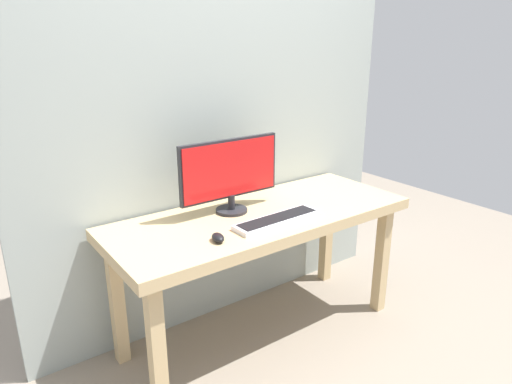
{
  "coord_description": "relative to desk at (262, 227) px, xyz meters",
  "views": [
    {
      "loc": [
        -1.35,
        -1.79,
        1.6
      ],
      "look_at": [
        -0.04,
        0.0,
        0.85
      ],
      "focal_mm": 32.25,
      "sensor_mm": 36.0,
      "label": 1
    }
  ],
  "objects": [
    {
      "name": "wall_back",
      "position": [
        0.0,
        0.36,
        0.85
      ],
      "size": [
        2.33,
        0.04,
        3.0
      ],
      "primitive_type": "cube",
      "color": "#9EA8A3",
      "rests_on": "ground_plane"
    },
    {
      "name": "keyboard_primary",
      "position": [
        -0.02,
        -0.15,
        0.1
      ],
      "size": [
        0.48,
        0.13,
        0.03
      ],
      "color": "silver",
      "rests_on": "desk"
    },
    {
      "name": "desk",
      "position": [
        0.0,
        0.0,
        0.0
      ],
      "size": [
        1.62,
        0.64,
        0.73
      ],
      "color": "tan",
      "rests_on": "ground_plane"
    },
    {
      "name": "monitor",
      "position": [
        -0.12,
        0.11,
        0.3
      ],
      "size": [
        0.57,
        0.17,
        0.39
      ],
      "color": "#232328",
      "rests_on": "desk"
    },
    {
      "name": "mouse",
      "position": [
        -0.37,
        -0.17,
        0.1
      ],
      "size": [
        0.07,
        0.09,
        0.04
      ],
      "primitive_type": "ellipsoid",
      "rotation": [
        0.0,
        0.0,
        -0.21
      ],
      "color": "black",
      "rests_on": "desk"
    },
    {
      "name": "ground_plane",
      "position": [
        0.0,
        0.0,
        -0.65
      ],
      "size": [
        6.0,
        6.0,
        0.0
      ],
      "primitive_type": "plane",
      "color": "gray"
    }
  ]
}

